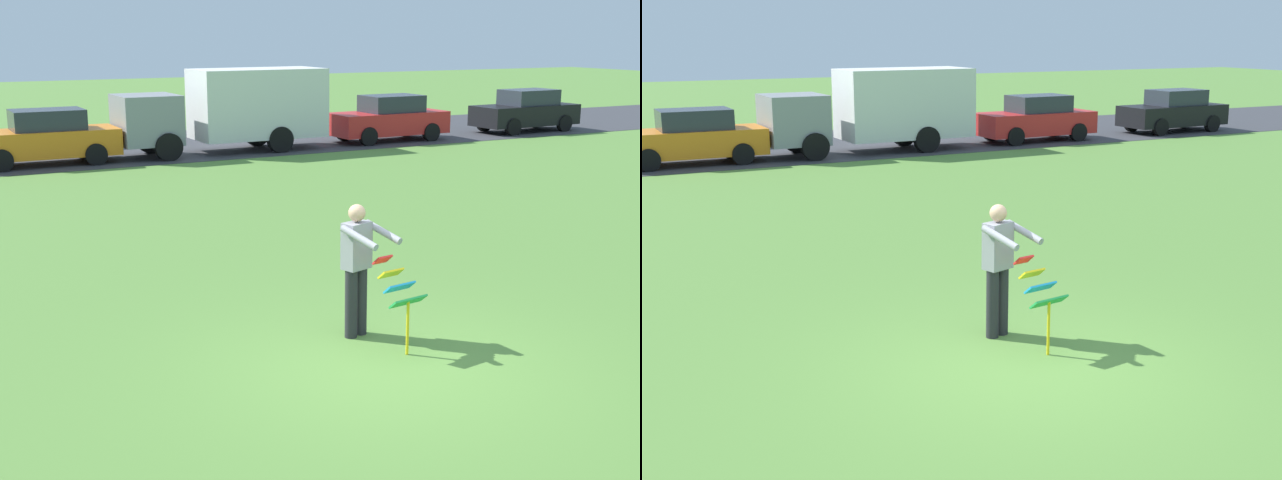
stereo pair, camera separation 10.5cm
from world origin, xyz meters
TOP-DOWN VIEW (x-y plane):
  - ground_plane at (0.00, 0.00)m, footprint 120.00×120.00m
  - road_strip at (0.00, 19.96)m, footprint 120.00×8.00m
  - person_kite_flyer at (0.18, 1.06)m, footprint 0.68×0.75m
  - kite_held at (0.38, 0.38)m, footprint 0.53×0.68m
  - parked_car_orange at (-0.79, 17.56)m, footprint 4.21×1.85m
  - parked_truck_grey_van at (5.12, 17.56)m, footprint 6.72×2.18m
  - parked_car_red at (10.95, 17.56)m, footprint 4.24×1.91m
  - parked_car_black at (17.15, 17.56)m, footprint 4.26×1.95m

SIDE VIEW (x-z plane):
  - ground_plane at x=0.00m, z-range 0.00..0.00m
  - road_strip at x=0.00m, z-range 0.00..0.01m
  - kite_held at x=0.38m, z-range 0.20..1.35m
  - parked_car_orange at x=-0.79m, z-range -0.03..1.57m
  - parked_car_red at x=10.95m, z-range -0.03..1.57m
  - parked_car_black at x=17.15m, z-range -0.03..1.57m
  - person_kite_flyer at x=0.18m, z-range 0.09..1.82m
  - parked_truck_grey_van at x=5.12m, z-range 0.10..2.72m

